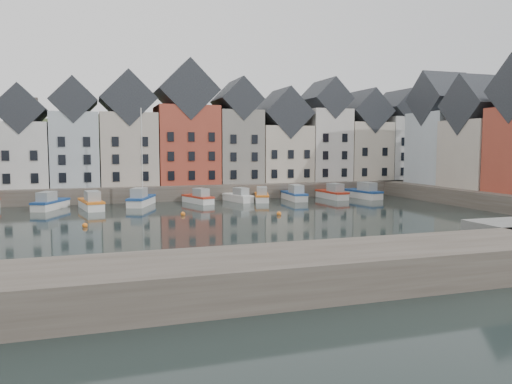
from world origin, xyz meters
name	(u,v)px	position (x,y,z in m)	size (l,w,h in m)	color
ground	(239,225)	(0.00, 0.00, 0.00)	(260.00, 260.00, 0.00)	black
far_quay	(184,189)	(0.00, 30.00, 1.00)	(90.00, 16.00, 2.00)	#473F36
near_wall	(166,283)	(-10.00, -22.00, 1.00)	(50.00, 6.00, 2.00)	#473F36
hillside	(163,271)	(0.02, 56.00, -17.96)	(153.60, 70.40, 64.00)	#243319
far_terrace	(207,137)	(3.21, 28.00, 8.88)	(72.37, 8.16, 17.78)	beige
right_terrace	(484,135)	(36.00, 8.07, 8.91)	(8.30, 24.25, 16.36)	#AEBAC1
mooring_buoys	(187,217)	(-4.00, 5.33, 0.15)	(20.50, 5.50, 0.50)	orange
boat_b	(50,203)	(-18.11, 18.07, 0.71)	(4.22, 6.44, 2.38)	silver
boat_c	(91,203)	(-13.43, 16.53, 0.74)	(3.17, 6.72, 2.48)	silver
boat_d	(141,199)	(-7.48, 18.63, 0.81)	(4.29, 6.83, 12.51)	silver
boat_e	(198,198)	(-0.03, 18.98, 0.65)	(3.50, 5.97, 2.19)	silver
boat_f	(238,197)	(5.51, 19.19, 0.64)	(3.14, 5.82, 2.13)	silver
boat_g	(262,196)	(8.66, 18.67, 0.66)	(3.39, 6.06, 2.22)	silver
boat_h	(294,195)	(13.40, 18.46, 0.72)	(2.32, 6.39, 2.41)	silver
boat_i	(333,194)	(19.32, 18.56, 0.73)	(2.38, 6.49, 2.45)	silver
boat_j	(363,193)	(23.87, 17.79, 0.77)	(3.13, 6.99, 2.59)	silver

